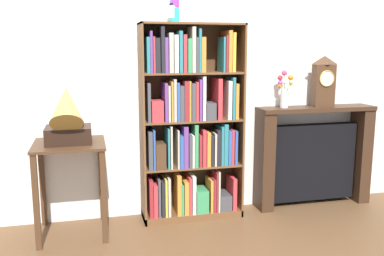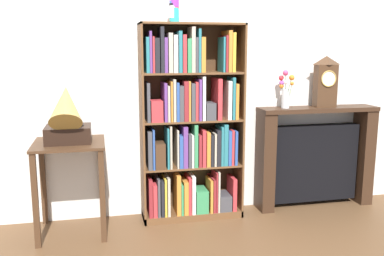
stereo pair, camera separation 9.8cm
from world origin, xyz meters
The scene contains 9 objects.
ground_plane centered at (0.00, 0.00, -0.01)m, with size 7.82×6.40×0.02m, color brown.
wall_back centered at (0.09, 0.35, 1.30)m, with size 4.82×0.08×2.60m, color silver.
bookshelf centered at (-0.02, 0.15, 0.82)m, with size 0.90×0.29×1.74m.
cup_stack centered at (-0.16, 0.11, 1.85)m, with size 0.08×0.08×0.22m.
side_table_left centered at (-1.05, 0.03, 0.58)m, with size 0.57×0.55×0.77m.
gramophone centered at (-1.05, -0.03, 0.99)m, with size 0.36×0.46×0.53m.
fireplace_mantel centered at (1.23, 0.20, 0.48)m, with size 1.15×0.26×0.98m.
mantel_clock centered at (1.29, 0.17, 1.22)m, with size 0.20×0.11×0.48m.
flower_vase centered at (0.89, 0.17, 1.14)m, with size 0.14×0.16×0.35m.
Camera 1 is at (-0.89, -3.47, 1.51)m, focal length 39.93 mm.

